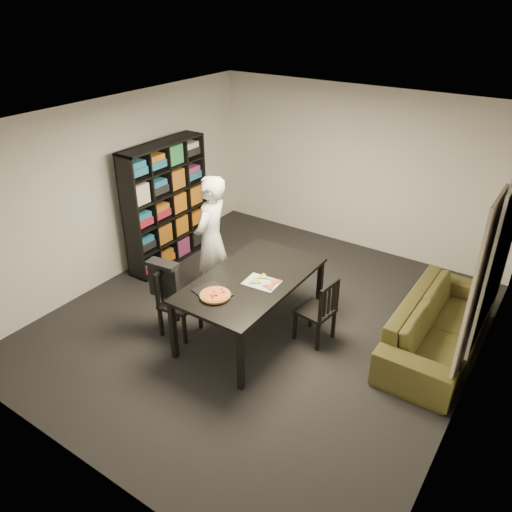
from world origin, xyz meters
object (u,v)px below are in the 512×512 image
Objects in this scene: person at (211,240)px; dining_table at (251,283)px; pepperoni_pizza at (215,295)px; baking_tray at (212,293)px; chair_left at (173,296)px; bookshelf at (167,204)px; chair_right at (321,308)px; sofa at (440,325)px.

dining_table is at bearing 56.19° from person.
baking_tray is at bearing 149.49° from pepperoni_pizza.
bookshelf is at bearing 37.40° from chair_left.
dining_table is 0.59m from pepperoni_pizza.
pepperoni_pizza is (0.80, -0.93, -0.07)m from person.
baking_tray is (-0.98, -0.84, 0.31)m from chair_right.
bookshelf reaches higher than dining_table.
chair_right is 1.74m from person.
sofa is (1.23, 0.69, -0.17)m from chair_right.
baking_tray is 2.73m from sofa.
dining_table is at bearing 70.78° from baking_tray.
chair_right is (0.79, 0.32, -0.24)m from dining_table.
baking_tray is at bearing 124.62° from sofa.
dining_table is 0.89m from chair_right.
person is at bearing 102.33° from sofa.
dining_table is 2.30m from sofa.
pepperoni_pizza is (0.72, -0.06, 0.32)m from chair_left.
person is 0.82× the size of sofa.
person reaches higher than pepperoni_pizza.
bookshelf is at bearing 145.19° from pepperoni_pizza.
chair_right is at bearing 21.90° from dining_table.
person is (-0.90, 0.37, 0.17)m from dining_table.
baking_tray is (1.97, -1.38, -0.15)m from bookshelf.
pepperoni_pizza is at bearing 28.78° from person.
chair_left reaches higher than chair_right.
chair_left is 3.23m from sofa.
chair_left is 1.04× the size of chair_right.
bookshelf is at bearing 145.02° from baking_tray.
baking_tray is (-0.18, -0.52, 0.08)m from dining_table.
person is (-1.69, 0.05, 0.41)m from chair_right.
chair_left is at bearing 175.01° from pepperoni_pizza.
baking_tray is at bearing -109.22° from dining_table.
baking_tray is 0.10m from pepperoni_pizza.
bookshelf is 1.35m from person.
dining_table is 0.99m from person.
person reaches higher than sofa.
dining_table is 2.23× the size of chair_right.
baking_tray is (0.72, -0.89, -0.09)m from person.
person is 1.14m from baking_tray.
dining_table is 1.07× the size of person.
sofa is at bearing 34.62° from baking_tray.
pepperoni_pizza is (-0.10, -0.57, 0.10)m from dining_table.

